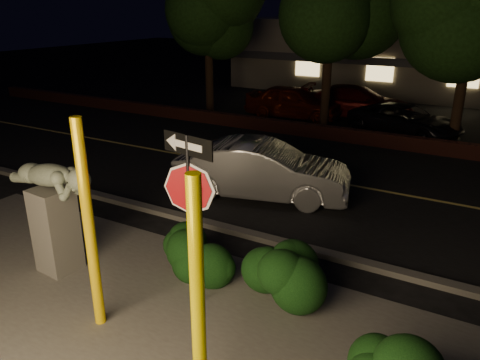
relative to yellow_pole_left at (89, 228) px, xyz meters
The scene contains 18 objects.
ground 11.00m from the yellow_pole_left, 84.22° to the left, with size 90.00×90.00×0.00m, color black.
patio 1.99m from the yellow_pole_left, ahead, with size 14.00×6.00×0.02m, color #4C4944.
road 8.07m from the yellow_pole_left, 82.03° to the left, with size 80.00×8.00×0.01m, color black.
lane_marking 8.06m from the yellow_pole_left, 82.03° to the left, with size 80.00×0.12×0.01m, color #CDB352.
curb 4.19m from the yellow_pole_left, 73.59° to the left, with size 80.00×0.25×0.12m, color #4C4944.
brick_wall 12.25m from the yellow_pole_left, 84.84° to the left, with size 40.00×0.35×0.50m, color #411A15.
parking_lot 17.93m from the yellow_pole_left, 86.48° to the left, with size 40.00×12.00×0.01m, color black.
building 25.83m from the yellow_pole_left, 87.57° to the left, with size 22.00×10.20×4.00m.
yellow_pole_left is the anchor object (origin of this frame).
yellow_pole_right 2.61m from the yellow_pole_left, 18.25° to the right, with size 0.16×0.16×3.20m, color #E9D400.
signpost 1.56m from the yellow_pole_left, 46.85° to the left, with size 0.99×0.22×2.94m.
sculpture 1.98m from the yellow_pole_left, 155.90° to the left, with size 2.05×0.70×2.19m.
hedge_center 2.36m from the yellow_pole_left, 70.69° to the left, with size 1.84×0.86×0.96m, color black.
hedge_right 3.26m from the yellow_pole_left, 41.12° to the left, with size 1.93×1.03×1.26m, color black.
silver_sedan 5.97m from the yellow_pole_left, 91.44° to the left, with size 1.55×4.44×1.46m, color #B4B5B9.
parked_car_red 15.09m from the yellow_pole_left, 101.90° to the left, with size 1.71×4.25×1.45m, color #671706.
parked_car_darkred 16.26m from the yellow_pole_left, 92.37° to the left, with size 1.95×4.81×1.40m, color #400605.
parked_car_dark 14.20m from the yellow_pole_left, 82.66° to the left, with size 1.97×4.28×1.19m, color black.
Camera 1 is at (3.85, -5.08, 4.70)m, focal length 35.00 mm.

